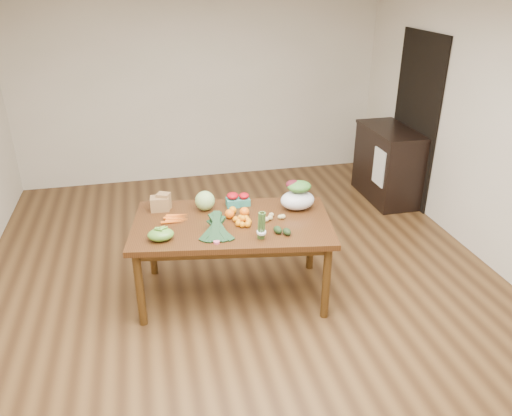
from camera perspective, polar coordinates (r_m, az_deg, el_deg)
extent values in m
plane|color=brown|center=(4.77, -1.08, -9.32)|extent=(6.00, 6.00, 0.00)
cube|color=silver|center=(7.02, -6.43, 14.04)|extent=(5.00, 0.02, 2.70)
cube|color=silver|center=(5.24, 26.85, 7.53)|extent=(0.02, 6.00, 2.70)
cube|color=#43240F|center=(4.53, -2.66, -5.79)|extent=(1.85, 1.22, 0.75)
cube|color=black|center=(6.57, 17.70, 9.52)|extent=(0.02, 1.00, 2.10)
cube|color=black|center=(6.68, 14.79, 4.88)|extent=(0.52, 1.02, 0.94)
cube|color=white|center=(6.31, 13.87, 4.55)|extent=(0.02, 0.28, 0.45)
sphere|color=#A0D179|center=(4.55, -5.86, 0.84)|extent=(0.18, 0.18, 0.18)
sphere|color=orange|center=(4.39, -3.03, -0.68)|extent=(0.08, 0.08, 0.08)
sphere|color=orange|center=(4.47, -2.69, -0.26)|extent=(0.07, 0.07, 0.07)
sphere|color=orange|center=(4.42, -1.33, -0.44)|extent=(0.08, 0.08, 0.08)
ellipsoid|color=#589331|center=(4.11, -10.83, -3.00)|extent=(0.21, 0.16, 0.10)
ellipsoid|color=tan|center=(4.33, 1.18, -1.32)|extent=(0.05, 0.05, 0.04)
ellipsoid|color=tan|center=(4.36, 1.61, -1.12)|extent=(0.05, 0.05, 0.04)
ellipsoid|color=tan|center=(4.39, 2.78, -1.02)|extent=(0.05, 0.04, 0.04)
ellipsoid|color=#CBC075|center=(4.42, 1.77, -0.77)|extent=(0.05, 0.04, 0.04)
ellipsoid|color=tan|center=(4.39, 3.06, -0.99)|extent=(0.05, 0.05, 0.04)
ellipsoid|color=black|center=(4.15, 2.50, -2.51)|extent=(0.09, 0.11, 0.06)
ellipsoid|color=black|center=(4.12, 3.54, -2.72)|extent=(0.08, 0.10, 0.06)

